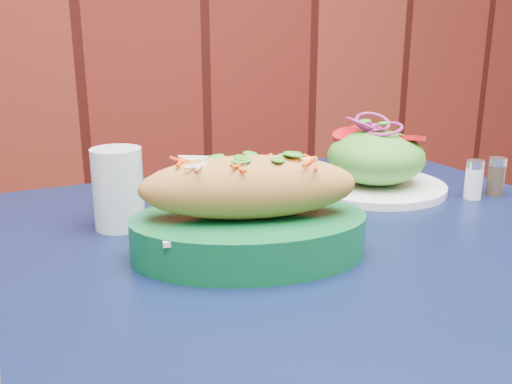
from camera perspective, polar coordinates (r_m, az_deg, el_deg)
name	(u,v)px	position (r m, az deg, el deg)	size (l,w,h in m)	color
cafe_table	(336,300)	(0.77, 8.02, -10.63)	(0.83, 0.83, 0.75)	black
banh_mi_basket	(249,214)	(0.66, -0.71, -2.23)	(0.31, 0.25, 0.13)	#0B5B2B
salad_plate	(375,162)	(0.94, 11.84, 2.92)	(0.23, 0.23, 0.12)	white
water_glass	(118,189)	(0.77, -13.62, 0.34)	(0.07, 0.07, 0.11)	silver
salt_shaker	(474,180)	(0.94, 20.95, 1.17)	(0.03, 0.03, 0.06)	white
pepper_shaker	(496,177)	(0.98, 22.87, 1.43)	(0.03, 0.03, 0.06)	#3F3326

